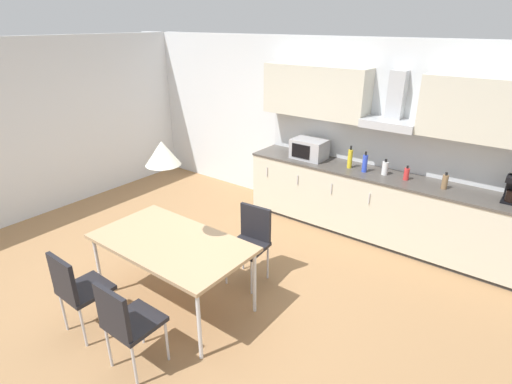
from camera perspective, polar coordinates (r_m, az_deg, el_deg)
The scene contains 17 objects.
ground_plane at distance 4.70m, azimuth -9.00°, elevation -12.87°, with size 9.40×7.75×0.02m, color #9E754C.
wall_back at distance 6.09m, azimuth 8.33°, elevation 9.13°, with size 7.52×0.10×2.56m, color silver.
wall_left at distance 6.70m, azimuth -29.37°, elevation 7.68°, with size 0.10×6.20×2.56m, color silver.
kitchen_counter at distance 5.60m, azimuth 16.82°, elevation -1.86°, with size 3.73×0.62×0.91m.
backsplash_tile at distance 5.60m, azimuth 18.75°, elevation 5.94°, with size 3.71×0.02×0.56m, color silver.
upper_wall_cabinets at distance 5.31m, azimuth 19.08°, elevation 12.22°, with size 3.71×0.40×0.69m.
microwave at distance 5.80m, azimuth 7.62°, elevation 6.11°, with size 0.48×0.35×0.28m.
bottle_white at distance 5.39m, azimuth 17.95°, elevation 3.27°, with size 0.08×0.08×0.21m.
bottle_red at distance 5.31m, azimuth 20.70°, elevation 2.45°, with size 0.07×0.07×0.18m.
bottle_yellow at distance 5.51m, azimuth 13.28°, elevation 4.68°, with size 0.06×0.06×0.31m.
bottle_blue at distance 5.41m, azimuth 15.28°, elevation 3.98°, with size 0.07×0.07×0.28m.
bottle_brown at distance 5.19m, azimuth 25.38°, elevation 1.33°, with size 0.07×0.07×0.21m.
dining_table at distance 4.07m, azimuth -12.01°, elevation -7.38°, with size 1.60×0.90×0.74m.
chair_far_right at distance 4.46m, azimuth -0.74°, elevation -6.45°, with size 0.43×0.43×0.87m.
chair_near_left at distance 4.05m, azimuth -24.31°, elevation -12.16°, with size 0.41×0.41×0.87m.
chair_near_right at distance 3.53m, azimuth -18.17°, elevation -16.91°, with size 0.40×0.40×0.87m.
pendant_lamp at distance 3.69m, azimuth -13.23°, elevation 5.43°, with size 0.32×0.32×0.22m, color silver.
Camera 1 is at (2.83, -2.55, 2.74)m, focal length 28.00 mm.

